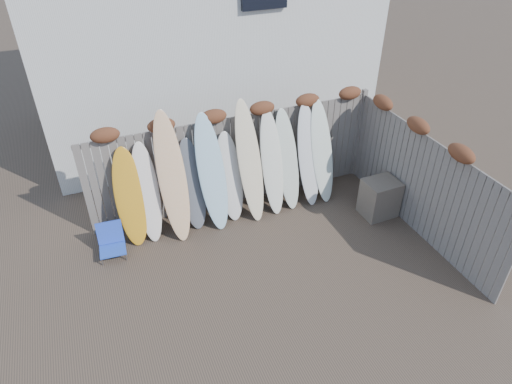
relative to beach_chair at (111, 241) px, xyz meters
name	(u,v)px	position (x,y,z in m)	size (l,w,h in m)	color
ground	(281,273)	(2.70, -1.68, -0.29)	(80.00, 80.00, 0.00)	#493A2D
back_fence	(237,153)	(2.76, 0.71, 0.89)	(6.05, 0.28, 2.24)	slate
right_fence	(421,178)	(5.70, -1.43, 0.85)	(0.28, 4.40, 2.24)	slate
house	(195,4)	(3.20, 4.82, 2.91)	(8.50, 5.50, 6.33)	silver
beach_chair	(111,241)	(0.00, 0.00, 0.00)	(0.50, 0.53, 0.62)	blue
wooden_crate	(380,198)	(5.30, -0.84, 0.11)	(0.68, 0.57, 0.80)	#453F33
lattice_panel	(395,165)	(5.74, -0.60, 0.67)	(0.05, 1.28, 1.92)	brown
surfboard_0	(130,198)	(0.50, 0.32, 0.65)	(0.55, 0.07, 1.95)	orange
surfboard_1	(147,193)	(0.82, 0.31, 0.66)	(0.46, 0.07, 1.98)	white
surfboard_2	(172,178)	(1.30, 0.22, 0.94)	(0.52, 0.07, 2.57)	#DDB785
surfboard_3	(192,185)	(1.69, 0.35, 0.61)	(0.50, 0.07, 1.87)	#585C64
surfboard_4	(212,173)	(2.07, 0.25, 0.85)	(0.54, 0.07, 2.38)	#A0C8DD
surfboard_5	(230,177)	(2.47, 0.33, 0.61)	(0.50, 0.07, 1.87)	silver
surfboard_6	(250,162)	(2.86, 0.24, 0.92)	(0.48, 0.07, 2.51)	beige
surfboard_7	(272,163)	(3.35, 0.26, 0.78)	(0.45, 0.07, 2.22)	white
surfboard_8	(287,160)	(3.71, 0.29, 0.75)	(0.48, 0.07, 2.16)	silver
surfboard_9	(308,156)	(4.18, 0.26, 0.77)	(0.46, 0.07, 2.20)	silver
surfboard_10	(322,152)	(4.50, 0.25, 0.79)	(0.49, 0.07, 2.24)	silver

